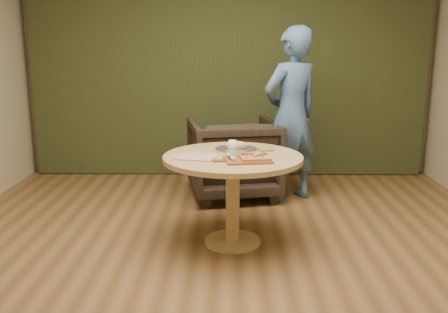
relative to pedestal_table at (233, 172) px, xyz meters
The scene contains 12 objects.
room_shell 1.02m from the pedestal_table, 93.94° to the right, with size 5.04×6.04×2.84m.
curtain 2.39m from the pedestal_table, 91.14° to the left, with size 4.80×0.14×2.78m, color #293317.
pedestal_table is the anchor object (origin of this frame).
pizza_paddle 0.25m from the pedestal_table, 60.28° to the right, with size 0.47×0.33×0.01m.
flatbread_pizza 0.29m from the pedestal_table, 45.69° to the right, with size 0.25×0.25×0.04m.
cutlery_roll 0.25m from the pedestal_table, 94.21° to the right, with size 0.08×0.20×0.03m.
newspaper 0.33m from the pedestal_table, 165.26° to the right, with size 0.30×0.25×0.01m, color silver.
serving_tray 0.25m from the pedestal_table, 82.37° to the left, with size 0.36×0.36×0.02m.
bread_roll 0.27m from the pedestal_table, 84.87° to the left, with size 0.19×0.09×0.09m.
green_packet 0.37m from the pedestal_table, 33.45° to the left, with size 0.12×0.10×0.02m, color olive.
armchair 1.33m from the pedestal_table, 89.48° to the left, with size 0.90×0.85×0.93m, color black.
person_standing 1.38m from the pedestal_table, 63.35° to the left, with size 0.66×0.43×1.80m, color #446995.
Camera 1 is at (0.02, -3.25, 1.65)m, focal length 40.00 mm.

